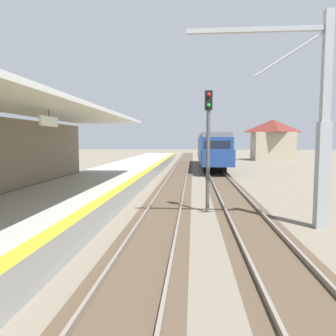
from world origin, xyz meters
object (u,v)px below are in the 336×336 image
object	(u,v)px
catenary_pylon_far_side	(315,126)
approaching_train	(212,149)
distant_trackside_house	(272,139)
rail_signal_post	(208,139)

from	to	relation	value
catenary_pylon_far_side	approaching_train	bearing A→B (deg)	94.65
distant_trackside_house	rail_signal_post	bearing A→B (deg)	-107.54
rail_signal_post	distant_trackside_house	distance (m)	39.23
approaching_train	catenary_pylon_far_side	size ratio (longest dim) A/B	2.61
approaching_train	catenary_pylon_far_side	world-z (taller)	catenary_pylon_far_side
distant_trackside_house	approaching_train	bearing A→B (deg)	-126.18
approaching_train	distant_trackside_house	distance (m)	17.49
rail_signal_post	catenary_pylon_far_side	distance (m)	4.23
approaching_train	rail_signal_post	bearing A→B (deg)	-93.72
rail_signal_post	catenary_pylon_far_side	xyz separation A→B (m)	(3.59, -2.19, 0.41)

